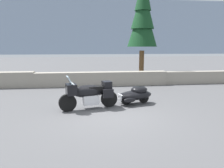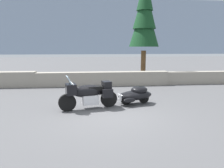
% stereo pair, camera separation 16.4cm
% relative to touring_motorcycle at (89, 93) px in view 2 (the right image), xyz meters
% --- Properties ---
extents(ground_plane, '(80.00, 80.00, 0.00)m').
position_rel_touring_motorcycle_xyz_m(ground_plane, '(0.80, -0.78, -0.62)').
color(ground_plane, '#4C4C4F').
extents(stone_guard_wall, '(24.00, 0.61, 0.93)m').
position_rel_touring_motorcycle_xyz_m(stone_guard_wall, '(-0.12, 4.74, -0.19)').
color(stone_guard_wall, gray).
rests_on(stone_guard_wall, ground).
extents(distant_ridgeline, '(240.00, 80.00, 16.00)m').
position_rel_touring_motorcycle_xyz_m(distant_ridgeline, '(0.80, 94.76, 7.38)').
color(distant_ridgeline, '#8C9EB7').
rests_on(distant_ridgeline, ground).
extents(touring_motorcycle, '(2.27, 1.08, 1.33)m').
position_rel_touring_motorcycle_xyz_m(touring_motorcycle, '(0.00, 0.00, 0.00)').
color(touring_motorcycle, black).
rests_on(touring_motorcycle, ground).
extents(car_shaped_trailer, '(2.22, 1.06, 0.76)m').
position_rel_touring_motorcycle_xyz_m(car_shaped_trailer, '(1.94, 0.50, -0.21)').
color(car_shaped_trailer, black).
rests_on(car_shaped_trailer, ground).
extents(pine_tree_tall, '(2.06, 2.06, 7.27)m').
position_rel_touring_motorcycle_xyz_m(pine_tree_tall, '(3.76, 6.60, 3.93)').
color(pine_tree_tall, brown).
rests_on(pine_tree_tall, ground).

